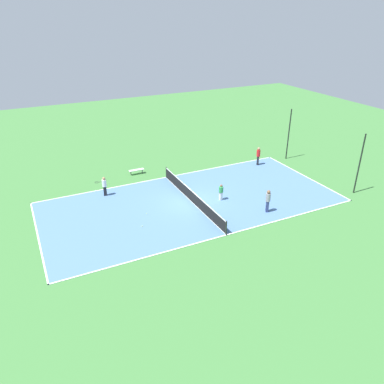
# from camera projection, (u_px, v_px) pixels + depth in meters

# --- Properties ---
(ground_plane) EXTENTS (80.00, 80.00, 0.00)m
(ground_plane) POSITION_uv_depth(u_px,v_px,m) (192.00, 202.00, 30.09)
(ground_plane) COLOR #3D7538
(court_surface) EXTENTS (10.97, 23.49, 0.02)m
(court_surface) POSITION_uv_depth(u_px,v_px,m) (192.00, 202.00, 30.09)
(court_surface) COLOR #4C729E
(court_surface) RESTS_ON ground_plane
(tennis_net) EXTENTS (10.77, 0.10, 1.03)m
(tennis_net) POSITION_uv_depth(u_px,v_px,m) (192.00, 196.00, 29.85)
(tennis_net) COLOR black
(tennis_net) RESTS_ON court_surface
(bench) EXTENTS (0.36, 1.42, 0.45)m
(bench) POSITION_uv_depth(u_px,v_px,m) (136.00, 170.00, 34.99)
(bench) COLOR silver
(bench) RESTS_ON ground_plane
(player_far_white) EXTENTS (0.49, 0.98, 1.66)m
(player_far_white) POSITION_uv_depth(u_px,v_px,m) (104.00, 185.00, 30.70)
(player_far_white) COLOR black
(player_far_white) RESTS_ON court_surface
(player_coach_red) EXTENTS (0.51, 0.51, 1.81)m
(player_coach_red) POSITION_uv_depth(u_px,v_px,m) (258.00, 155.00, 36.76)
(player_coach_red) COLOR black
(player_coach_red) RESTS_ON court_surface
(player_far_green) EXTENTS (0.43, 0.43, 1.37)m
(player_far_green) POSITION_uv_depth(u_px,v_px,m) (221.00, 191.00, 30.07)
(player_far_green) COLOR white
(player_far_green) RESTS_ON court_surface
(player_baseline_gray) EXTENTS (0.49, 0.49, 1.82)m
(player_baseline_gray) POSITION_uv_depth(u_px,v_px,m) (268.00, 199.00, 28.17)
(player_baseline_gray) COLOR navy
(player_baseline_gray) RESTS_ON court_surface
(tennis_ball_left_sideline) EXTENTS (0.07, 0.07, 0.07)m
(tennis_ball_left_sideline) POSITION_uv_depth(u_px,v_px,m) (142.00, 226.00, 26.66)
(tennis_ball_left_sideline) COLOR #CCE033
(tennis_ball_left_sideline) RESTS_ON court_surface
(tennis_ball_near_net) EXTENTS (0.07, 0.07, 0.07)m
(tennis_ball_near_net) POSITION_uv_depth(u_px,v_px,m) (147.00, 213.00, 28.31)
(tennis_ball_near_net) COLOR #CCE033
(tennis_ball_near_net) RESTS_ON court_surface
(fence_post_back_left) EXTENTS (0.12, 0.12, 5.16)m
(fence_post_back_left) POSITION_uv_depth(u_px,v_px,m) (289.00, 134.00, 37.69)
(fence_post_back_left) COLOR black
(fence_post_back_left) RESTS_ON ground_plane
(fence_post_back_right) EXTENTS (0.12, 0.12, 5.16)m
(fence_post_back_right) POSITION_uv_depth(u_px,v_px,m) (359.00, 164.00, 30.49)
(fence_post_back_right) COLOR black
(fence_post_back_right) RESTS_ON ground_plane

